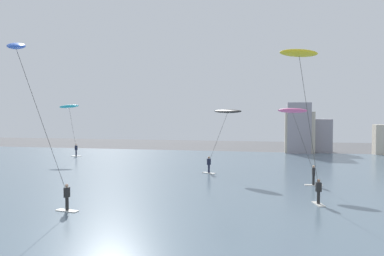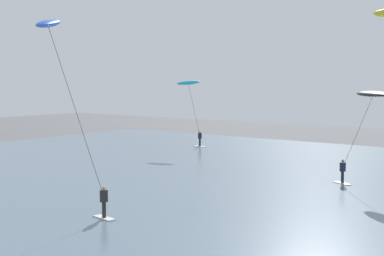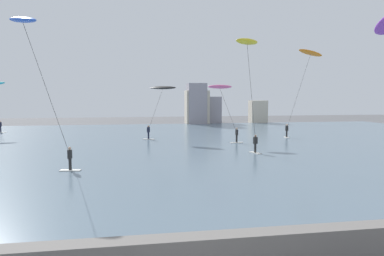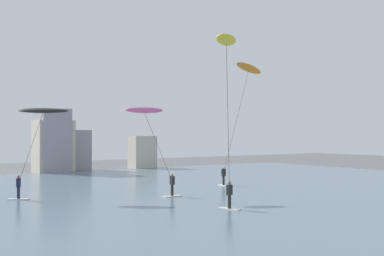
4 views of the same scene
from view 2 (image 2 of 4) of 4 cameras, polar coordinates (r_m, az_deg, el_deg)
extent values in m
cube|color=slate|center=(33.99, 15.53, -7.02)|extent=(84.00, 52.00, 0.10)
cube|color=silver|center=(38.22, 15.41, -5.58)|extent=(1.43, 1.09, 0.06)
cylinder|color=#191E33|center=(38.14, 15.42, -4.96)|extent=(0.20, 0.20, 0.78)
cube|color=#191E33|center=(38.03, 15.45, -3.93)|extent=(0.36, 0.40, 0.60)
sphere|color=#9E7051|center=(37.97, 15.46, -3.32)|extent=(0.20, 0.20, 0.20)
cylinder|color=#333333|center=(37.62, 16.88, -0.46)|extent=(1.78, 0.44, 4.81)
ellipsoid|color=black|center=(37.37, 18.35, 3.39)|extent=(3.56, 3.30, 0.51)
cube|color=silver|center=(28.14, -9.15, -9.24)|extent=(1.45, 0.65, 0.06)
cylinder|color=black|center=(28.04, -9.16, -8.41)|extent=(0.20, 0.20, 0.78)
cube|color=black|center=(27.89, -9.18, -7.03)|extent=(0.27, 0.37, 0.60)
sphere|color=tan|center=(27.81, -9.19, -6.20)|extent=(0.20, 0.20, 0.20)
cylinder|color=#333333|center=(27.67, -11.97, 1.57)|extent=(2.24, 1.49, 8.46)
ellipsoid|color=blue|center=(28.16, -14.76, 10.50)|extent=(2.71, 3.05, 0.92)
cube|color=silver|center=(57.40, 0.82, -1.92)|extent=(1.44, 0.58, 0.06)
cylinder|color=#191E33|center=(57.35, 0.82, -1.50)|extent=(0.20, 0.20, 0.78)
cube|color=#191E33|center=(57.27, 0.82, -0.82)|extent=(0.25, 0.36, 0.60)
sphere|color=tan|center=(57.23, 0.82, -0.41)|extent=(0.20, 0.20, 0.20)
cylinder|color=#333333|center=(55.88, 0.24, 1.79)|extent=(0.53, 2.62, 5.46)
ellipsoid|color=#28B2C6|center=(54.61, -0.37, 4.74)|extent=(2.58, 1.66, 0.71)
camera|label=1|loc=(8.12, -70.67, -5.12)|focal=36.76mm
camera|label=3|loc=(16.45, -71.97, -4.70)|focal=32.34mm
camera|label=4|loc=(22.68, -47.65, -3.08)|focal=44.75mm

